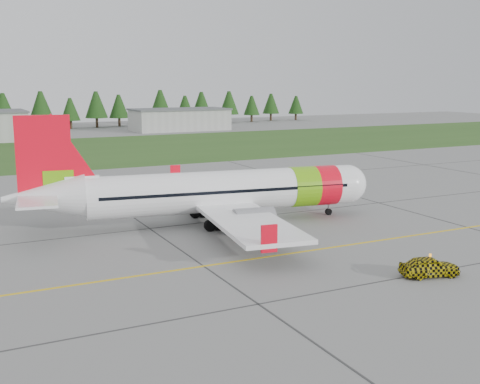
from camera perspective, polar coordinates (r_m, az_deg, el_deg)
ground at (r=43.74m, az=19.49°, el=-6.85°), size 320.00×320.00×0.00m
aircraft at (r=53.51m, az=-2.24°, el=0.01°), size 32.61×30.35×9.91m
follow_me_car at (r=41.04m, az=17.63°, el=-5.02°), size 1.70×1.87×3.92m
grass_strip at (r=115.55m, az=-11.00°, el=4.05°), size 320.00×50.00×0.03m
taxi_guideline at (r=49.36m, az=12.84°, el=-4.53°), size 120.00×0.25×0.02m
hangar_east at (r=157.20m, az=-5.75°, el=6.80°), size 24.00×12.00×5.20m
treeline at (r=169.68m, az=-16.19°, el=7.52°), size 160.00×8.00×10.00m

